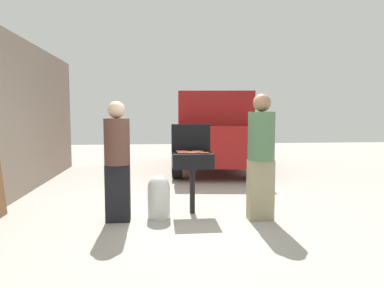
{
  "coord_description": "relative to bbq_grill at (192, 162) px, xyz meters",
  "views": [
    {
      "loc": [
        -0.37,
        -4.96,
        1.49
      ],
      "look_at": [
        0.2,
        0.57,
        1.0
      ],
      "focal_mm": 32.04,
      "sensor_mm": 36.0,
      "label": 1
    }
  ],
  "objects": [
    {
      "name": "ground_plane",
      "position": [
        -0.16,
        -0.07,
        -0.77
      ],
      "size": [
        24.0,
        24.0,
        0.0
      ],
      "primitive_type": "plane",
      "color": "#9E998E"
    },
    {
      "name": "house_wall_side",
      "position": [
        -3.06,
        0.93,
        0.67
      ],
      "size": [
        0.24,
        8.0,
        2.87
      ],
      "primitive_type": "cube",
      "color": "gray",
      "rests_on": "ground"
    },
    {
      "name": "bbq_grill",
      "position": [
        0.0,
        0.0,
        0.0
      ],
      "size": [
        0.6,
        0.44,
        0.91
      ],
      "color": "black",
      "rests_on": "ground"
    },
    {
      "name": "grill_lid_open",
      "position": [
        -0.0,
        0.22,
        0.35
      ],
      "size": [
        0.6,
        0.05,
        0.42
      ],
      "primitive_type": "cube",
      "color": "black",
      "rests_on": "bbq_grill"
    },
    {
      "name": "hot_dog_0",
      "position": [
        -0.16,
        -0.11,
        0.16
      ],
      "size": [
        0.13,
        0.04,
        0.03
      ],
      "primitive_type": "cylinder",
      "rotation": [
        0.0,
        1.57,
        -0.11
      ],
      "color": "#AD4228",
      "rests_on": "bbq_grill"
    },
    {
      "name": "hot_dog_1",
      "position": [
        -0.1,
        0.03,
        0.16
      ],
      "size": [
        0.13,
        0.03,
        0.03
      ],
      "primitive_type": "cylinder",
      "rotation": [
        0.0,
        1.57,
        0.07
      ],
      "color": "#AD4228",
      "rests_on": "bbq_grill"
    },
    {
      "name": "hot_dog_2",
      "position": [
        0.07,
        0.07,
        0.16
      ],
      "size": [
        0.13,
        0.04,
        0.03
      ],
      "primitive_type": "cylinder",
      "rotation": [
        0.0,
        1.57,
        0.12
      ],
      "color": "#B74C33",
      "rests_on": "bbq_grill"
    },
    {
      "name": "hot_dog_3",
      "position": [
        -0.17,
        0.11,
        0.16
      ],
      "size": [
        0.13,
        0.03,
        0.03
      ],
      "primitive_type": "cylinder",
      "rotation": [
        0.0,
        1.57,
        0.02
      ],
      "color": "#B74C33",
      "rests_on": "bbq_grill"
    },
    {
      "name": "hot_dog_4",
      "position": [
        -0.16,
        -0.01,
        0.16
      ],
      "size": [
        0.13,
        0.03,
        0.03
      ],
      "primitive_type": "cylinder",
      "rotation": [
        0.0,
        1.57,
        -0.01
      ],
      "color": "#B74C33",
      "rests_on": "bbq_grill"
    },
    {
      "name": "hot_dog_5",
      "position": [
        -0.13,
        0.08,
        0.16
      ],
      "size": [
        0.13,
        0.03,
        0.03
      ],
      "primitive_type": "cylinder",
      "rotation": [
        0.0,
        1.57,
        -0.04
      ],
      "color": "#AD4228",
      "rests_on": "bbq_grill"
    },
    {
      "name": "hot_dog_6",
      "position": [
        0.02,
        -0.0,
        0.16
      ],
      "size": [
        0.13,
        0.03,
        0.03
      ],
      "primitive_type": "cylinder",
      "rotation": [
        0.0,
        1.57,
        -0.02
      ],
      "color": "#AD4228",
      "rests_on": "bbq_grill"
    },
    {
      "name": "hot_dog_7",
      "position": [
        0.1,
        0.03,
        0.16
      ],
      "size": [
        0.13,
        0.04,
        0.03
      ],
      "primitive_type": "cylinder",
      "rotation": [
        0.0,
        1.57,
        -0.12
      ],
      "color": "#B74C33",
      "rests_on": "bbq_grill"
    },
    {
      "name": "hot_dog_8",
      "position": [
        -0.04,
        -0.04,
        0.16
      ],
      "size": [
        0.13,
        0.04,
        0.03
      ],
      "primitive_type": "cylinder",
      "rotation": [
        0.0,
        1.57,
        0.11
      ],
      "color": "#C6593D",
      "rests_on": "bbq_grill"
    },
    {
      "name": "hot_dog_9",
      "position": [
        0.03,
        -0.1,
        0.16
      ],
      "size": [
        0.13,
        0.03,
        0.03
      ],
      "primitive_type": "cylinder",
      "rotation": [
        0.0,
        1.57,
        -0.07
      ],
      "color": "#B74C33",
      "rests_on": "bbq_grill"
    },
    {
      "name": "hot_dog_10",
      "position": [
        0.16,
        -0.16,
        0.16
      ],
      "size": [
        0.13,
        0.03,
        0.03
      ],
      "primitive_type": "cylinder",
      "rotation": [
        0.0,
        1.57,
        0.03
      ],
      "color": "#AD4228",
      "rests_on": "bbq_grill"
    },
    {
      "name": "hot_dog_11",
      "position": [
        0.09,
        -0.06,
        0.16
      ],
      "size": [
        0.13,
        0.04,
        0.03
      ],
      "primitive_type": "cylinder",
      "rotation": [
        0.0,
        1.57,
        0.08
      ],
      "color": "#AD4228",
      "rests_on": "bbq_grill"
    },
    {
      "name": "hot_dog_12",
      "position": [
        -0.02,
        -0.14,
        0.16
      ],
      "size": [
        0.13,
        0.03,
        0.03
      ],
      "primitive_type": "cylinder",
      "rotation": [
        0.0,
        1.57,
        -0.06
      ],
      "color": "#B74C33",
      "rests_on": "bbq_grill"
    },
    {
      "name": "propane_tank",
      "position": [
        -0.5,
        -0.18,
        -0.45
      ],
      "size": [
        0.32,
        0.32,
        0.62
      ],
      "color": "silver",
      "rests_on": "ground"
    },
    {
      "name": "person_left",
      "position": [
        -1.07,
        -0.29,
        0.13
      ],
      "size": [
        0.35,
        0.35,
        1.66
      ],
      "rotation": [
        0.0,
        0.0,
        0.23
      ],
      "color": "black",
      "rests_on": "ground"
    },
    {
      "name": "person_right",
      "position": [
        0.92,
        -0.41,
        0.19
      ],
      "size": [
        0.37,
        0.37,
        1.77
      ],
      "rotation": [
        0.0,
        0.0,
        3.33
      ],
      "color": "gray",
      "rests_on": "ground"
    },
    {
      "name": "parked_minivan",
      "position": [
        1.01,
        4.16,
        0.26
      ],
      "size": [
        2.45,
        4.59,
        2.02
      ],
      "rotation": [
        0.0,
        0.0,
        3.02
      ],
      "color": "maroon",
      "rests_on": "ground"
    }
  ]
}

